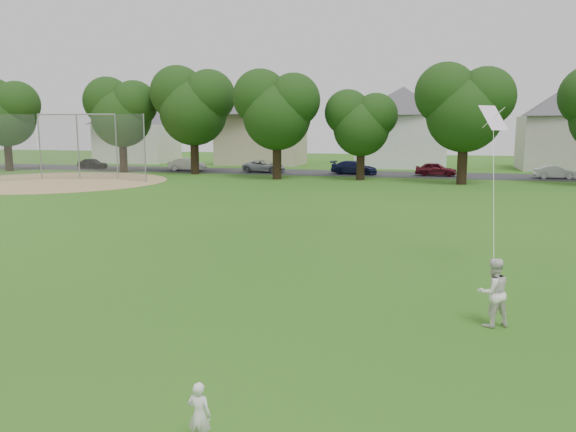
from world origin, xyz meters
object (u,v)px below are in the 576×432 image
(kite, at_px, (494,186))
(toddler, at_px, (199,415))
(older_boy, at_px, (493,292))
(baseball_backstop, at_px, (75,147))

(kite, bearing_deg, toddler, -117.21)
(older_boy, bearing_deg, kite, -120.62)
(toddler, relative_size, older_boy, 0.62)
(toddler, xyz_separation_m, baseball_backstop, (-25.74, 33.70, 2.20))
(toddler, height_order, older_boy, older_boy)
(older_boy, distance_m, kite, 3.29)
(toddler, relative_size, baseball_backstop, 0.08)
(older_boy, xyz_separation_m, kite, (0.12, 2.54, 2.10))
(older_boy, bearing_deg, toddler, 26.89)
(older_boy, distance_m, baseball_backstop, 40.85)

